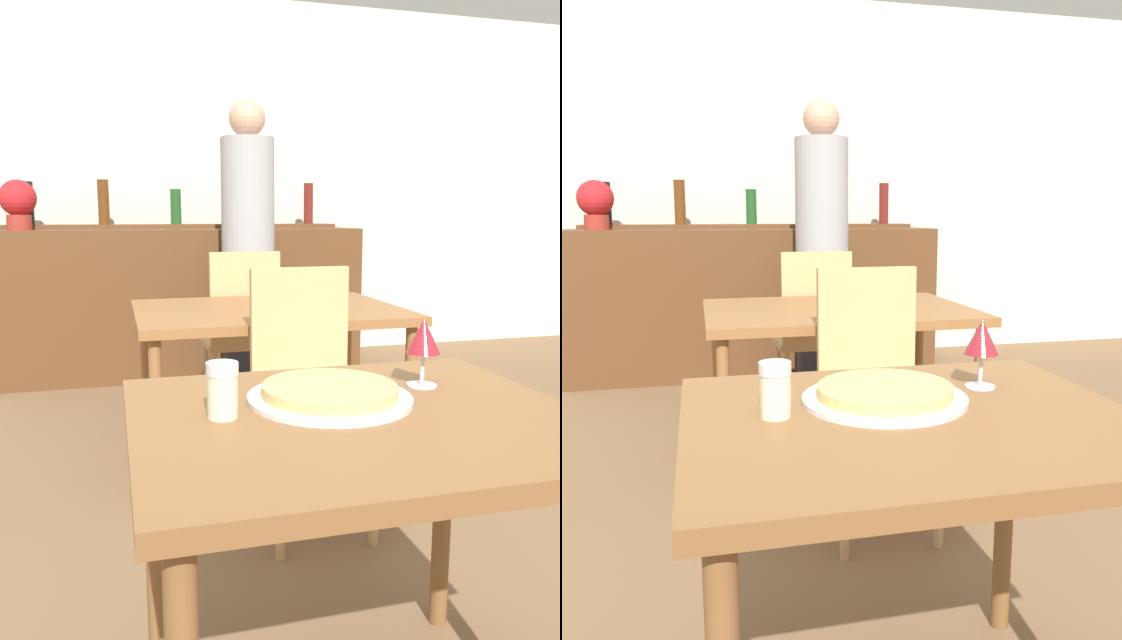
{
  "view_description": "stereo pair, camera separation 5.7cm",
  "coord_description": "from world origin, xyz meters",
  "views": [
    {
      "loc": [
        -0.46,
        -1.13,
        1.15
      ],
      "look_at": [
        -0.01,
        0.55,
        0.86
      ],
      "focal_mm": 35.0,
      "sensor_mm": 36.0,
      "label": 1
    },
    {
      "loc": [
        -0.41,
        -1.14,
        1.15
      ],
      "look_at": [
        -0.01,
        0.55,
        0.86
      ],
      "focal_mm": 35.0,
      "sensor_mm": 36.0,
      "label": 2
    }
  ],
  "objects": [
    {
      "name": "bar_counter",
      "position": [
        0.0,
        3.4,
        0.53
      ],
      "size": [
        2.6,
        0.56,
        1.05
      ],
      "color": "brown",
      "rests_on": "ground_plane"
    },
    {
      "name": "chair_far_side_front",
      "position": [
        0.21,
        1.02,
        0.54
      ],
      "size": [
        0.4,
        0.4,
        0.96
      ],
      "color": "tan",
      "rests_on": "ground_plane"
    },
    {
      "name": "bar_back_shelf",
      "position": [
        -0.02,
        3.54,
        1.12
      ],
      "size": [
        2.39,
        0.24,
        0.34
      ],
      "color": "brown",
      "rests_on": "bar_counter"
    },
    {
      "name": "dining_table_near",
      "position": [
        0.0,
        0.0,
        0.66
      ],
      "size": [
        0.9,
        0.76,
        0.76
      ],
      "color": "brown",
      "rests_on": "ground_plane"
    },
    {
      "name": "potted_plant",
      "position": [
        -1.05,
        3.35,
        1.23
      ],
      "size": [
        0.24,
        0.24,
        0.33
      ],
      "color": "maroon",
      "rests_on": "bar_counter"
    },
    {
      "name": "chair_far_side_back",
      "position": [
        0.21,
        2.21,
        0.54
      ],
      "size": [
        0.4,
        0.4,
        0.96
      ],
      "rotation": [
        0.0,
        0.0,
        3.14
      ],
      "color": "tan",
      "rests_on": "ground_plane"
    },
    {
      "name": "wine_glass",
      "position": [
        0.22,
        0.15,
        0.87
      ],
      "size": [
        0.08,
        0.08,
        0.16
      ],
      "color": "silver",
      "rests_on": "dining_table_near"
    },
    {
      "name": "person_standing",
      "position": [
        0.38,
        2.82,
        1.02
      ],
      "size": [
        0.34,
        0.34,
        1.86
      ],
      "color": "#2D2D38",
      "rests_on": "ground_plane"
    },
    {
      "name": "dining_table_far",
      "position": [
        0.21,
        1.61,
        0.66
      ],
      "size": [
        1.2,
        0.87,
        0.73
      ],
      "color": "brown",
      "rests_on": "ground_plane"
    },
    {
      "name": "wall_back",
      "position": [
        0.0,
        3.91,
        1.4
      ],
      "size": [
        8.0,
        0.05,
        2.8
      ],
      "color": "silver",
      "rests_on": "ground_plane"
    },
    {
      "name": "cheese_shaker",
      "position": [
        -0.27,
        0.04,
        0.82
      ],
      "size": [
        0.06,
        0.06,
        0.11
      ],
      "color": "beige",
      "rests_on": "dining_table_near"
    },
    {
      "name": "pizza_tray",
      "position": [
        -0.03,
        0.09,
        0.78
      ],
      "size": [
        0.35,
        0.35,
        0.04
      ],
      "color": "silver",
      "rests_on": "dining_table_near"
    }
  ]
}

